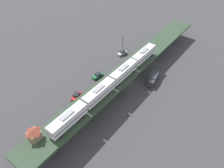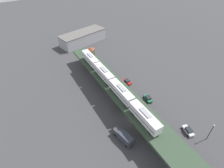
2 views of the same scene
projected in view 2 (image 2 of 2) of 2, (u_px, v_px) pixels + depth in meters
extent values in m
plane|color=#38383A|center=(132.00, 118.00, 61.40)|extent=(400.00, 400.00, 0.00)
cube|color=#2C3D2C|center=(133.00, 106.00, 57.56)|extent=(15.13, 92.37, 0.80)
cube|color=#384C38|center=(148.00, 131.00, 53.85)|extent=(1.93, 1.93, 5.75)
cube|color=#384C38|center=(122.00, 101.00, 64.01)|extent=(1.93, 1.93, 5.75)
cube|color=#384C38|center=(103.00, 80.00, 74.16)|extent=(1.93, 1.93, 5.75)
cube|color=#384C38|center=(89.00, 64.00, 84.32)|extent=(1.93, 1.93, 5.75)
cube|color=silver|center=(145.00, 117.00, 50.21)|extent=(3.67, 12.17, 3.10)
cube|color=black|center=(145.00, 117.00, 50.40)|extent=(3.70, 11.94, 0.24)
cube|color=gray|center=(145.00, 113.00, 49.13)|extent=(1.70, 4.29, 0.36)
cylinder|color=black|center=(150.00, 134.00, 48.23)|extent=(0.28, 0.85, 0.84)
cylinder|color=black|center=(156.00, 130.00, 49.16)|extent=(0.28, 0.85, 0.84)
cylinder|color=black|center=(132.00, 114.00, 53.92)|extent=(0.28, 0.85, 0.84)
cylinder|color=black|center=(139.00, 111.00, 54.84)|extent=(0.28, 0.85, 0.84)
cube|color=silver|center=(121.00, 92.00, 58.74)|extent=(3.67, 12.17, 3.10)
cube|color=black|center=(121.00, 92.00, 58.93)|extent=(3.70, 11.94, 0.24)
cube|color=gray|center=(121.00, 88.00, 57.66)|extent=(1.70, 4.29, 0.36)
cylinder|color=black|center=(125.00, 105.00, 56.76)|extent=(0.28, 0.85, 0.84)
cylinder|color=black|center=(131.00, 103.00, 57.69)|extent=(0.28, 0.85, 0.84)
cylinder|color=black|center=(112.00, 91.00, 62.45)|extent=(0.28, 0.85, 0.84)
cylinder|color=black|center=(118.00, 88.00, 63.38)|extent=(0.28, 0.85, 0.84)
cube|color=silver|center=(104.00, 73.00, 67.28)|extent=(3.67, 12.17, 3.10)
cube|color=black|center=(104.00, 74.00, 67.46)|extent=(3.70, 11.94, 0.24)
cube|color=gray|center=(104.00, 69.00, 66.20)|extent=(1.70, 4.29, 0.36)
cylinder|color=black|center=(106.00, 84.00, 65.29)|extent=(0.28, 0.85, 0.84)
cylinder|color=black|center=(112.00, 82.00, 66.22)|extent=(0.28, 0.85, 0.84)
cylinder|color=black|center=(97.00, 73.00, 70.98)|extent=(0.28, 0.85, 0.84)
cylinder|color=black|center=(102.00, 71.00, 71.91)|extent=(0.28, 0.85, 0.84)
cube|color=silver|center=(90.00, 59.00, 75.81)|extent=(3.67, 12.17, 3.10)
cube|color=black|center=(90.00, 59.00, 75.99)|extent=(3.70, 11.94, 0.24)
cube|color=gray|center=(90.00, 55.00, 74.73)|extent=(1.70, 4.29, 0.36)
cylinder|color=black|center=(92.00, 68.00, 73.82)|extent=(0.28, 0.85, 0.84)
cylinder|color=black|center=(97.00, 67.00, 74.75)|extent=(0.28, 0.85, 0.84)
cylinder|color=black|center=(85.00, 59.00, 79.51)|extent=(0.28, 0.85, 0.84)
cylinder|color=black|center=(89.00, 58.00, 80.44)|extent=(0.28, 0.85, 0.84)
cube|color=#8C7251|center=(91.00, 52.00, 83.51)|extent=(3.00, 3.00, 2.50)
pyramid|color=brown|center=(91.00, 48.00, 82.45)|extent=(3.45, 3.45, 0.90)
cube|color=#B7BABF|center=(188.00, 131.00, 56.39)|extent=(3.02, 4.74, 0.80)
cube|color=#1E2328|center=(189.00, 130.00, 55.79)|extent=(2.22, 2.59, 0.76)
cylinder|color=black|center=(188.00, 136.00, 55.37)|extent=(0.42, 0.70, 0.66)
cylinder|color=black|center=(193.00, 135.00, 55.76)|extent=(0.42, 0.70, 0.66)
cylinder|color=black|center=(183.00, 129.00, 57.51)|extent=(0.42, 0.70, 0.66)
cylinder|color=black|center=(187.00, 128.00, 57.90)|extent=(0.42, 0.70, 0.66)
cube|color=#AD1E1E|center=(127.00, 82.00, 76.47)|extent=(2.47, 4.63, 0.80)
cube|color=#1E2328|center=(127.00, 81.00, 75.90)|extent=(1.97, 2.43, 0.76)
cylinder|color=black|center=(128.00, 85.00, 75.45)|extent=(0.34, 0.69, 0.66)
cylinder|color=black|center=(130.00, 83.00, 76.36)|extent=(0.34, 0.69, 0.66)
cylinder|color=black|center=(123.00, 82.00, 77.07)|extent=(0.34, 0.69, 0.66)
cylinder|color=black|center=(126.00, 80.00, 77.99)|extent=(0.34, 0.69, 0.66)
cube|color=#1E6638|center=(148.00, 99.00, 68.20)|extent=(2.92, 4.72, 0.80)
cube|color=#1E2328|center=(148.00, 97.00, 67.60)|extent=(2.17, 2.56, 0.76)
cylinder|color=black|center=(147.00, 102.00, 67.18)|extent=(0.41, 0.70, 0.66)
cylinder|color=black|center=(151.00, 101.00, 67.60)|extent=(0.41, 0.70, 0.66)
cylinder|color=black|center=(144.00, 98.00, 69.30)|extent=(0.41, 0.70, 0.66)
cylinder|color=black|center=(148.00, 97.00, 69.72)|extent=(0.41, 0.70, 0.66)
cube|color=#333338|center=(117.00, 131.00, 55.22)|extent=(2.44, 2.27, 2.30)
cube|color=#2D333D|center=(125.00, 138.00, 52.99)|extent=(2.96, 5.46, 2.70)
cylinder|color=black|center=(120.00, 132.00, 56.45)|extent=(0.48, 1.04, 1.00)
cylinder|color=black|center=(115.00, 135.00, 55.42)|extent=(0.48, 1.04, 1.00)
cylinder|color=black|center=(131.00, 142.00, 53.46)|extent=(0.48, 1.04, 1.00)
cylinder|color=black|center=(126.00, 146.00, 52.39)|extent=(0.48, 1.04, 1.00)
cylinder|color=black|center=(210.00, 133.00, 52.85)|extent=(0.20, 0.20, 6.50)
sphere|color=beige|center=(214.00, 126.00, 50.68)|extent=(0.44, 0.44, 0.44)
cube|color=#99999E|center=(83.00, 38.00, 106.81)|extent=(29.30, 14.64, 6.40)
cube|color=#595654|center=(82.00, 32.00, 104.69)|extent=(29.88, 14.93, 0.40)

